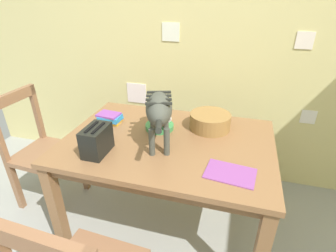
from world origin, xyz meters
The scene contains 10 objects.
wall_rear centered at (0.00, 1.98, 1.25)m, with size 4.56×0.11×2.50m.
dining_table centered at (-0.03, 1.17, 0.66)m, with size 1.35×0.95×0.74m.
cat centered at (-0.08, 1.12, 0.97)m, with size 0.25×0.60×0.33m.
saucer_bowl centered at (-0.13, 1.31, 0.76)m, with size 0.20×0.20×0.03m, color #388B49.
coffee_mug centered at (-0.13, 1.31, 0.82)m, with size 0.13×0.09×0.09m.
magazine centered at (0.39, 0.92, 0.75)m, with size 0.26×0.18×0.01m, color #8B4496.
book_stack centered at (-0.51, 1.30, 0.78)m, with size 0.18×0.13×0.07m.
wicker_basket centered at (0.21, 1.40, 0.80)m, with size 0.28×0.28×0.11m.
toaster centered at (-0.40, 0.91, 0.83)m, with size 0.12×0.20×0.18m.
wooden_chair_near centered at (-1.09, 1.17, 0.47)m, with size 0.44×0.44×0.95m.
Camera 1 is at (0.37, -0.26, 1.62)m, focal length 28.09 mm.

